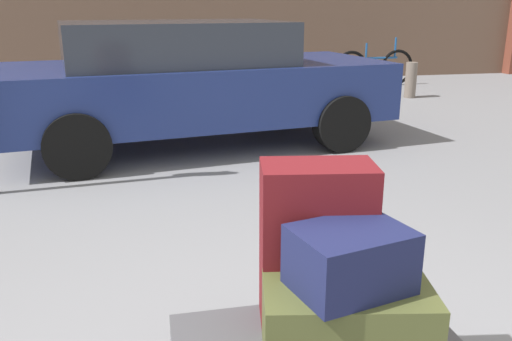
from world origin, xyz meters
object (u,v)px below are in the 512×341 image
Objects in this scene: duffel_bag_olive_front_right at (346,323)px; bicycle_leaning at (374,68)px; bollard_kerb_near at (331,82)px; bollard_kerb_mid at (411,80)px; suitcase_maroon_stacked_top at (316,246)px; duffel_bag_navy_topmost_pile at (350,259)px; parked_car at (193,81)px.

duffel_bag_olive_front_right is 9.56m from bicycle_leaning.
bicycle_leaning is at bearing 45.27° from bollard_kerb_near.
bollard_kerb_mid is at bearing 0.00° from bollard_kerb_near.
duffel_bag_navy_topmost_pile is (0.04, -0.26, 0.07)m from suitcase_maroon_stacked_top.
bicycle_leaning is (3.98, 8.69, -0.37)m from duffel_bag_navy_topmost_pile.
parked_car reaches higher than suitcase_maroon_stacked_top.
suitcase_maroon_stacked_top is 1.72× the size of duffel_bag_navy_topmost_pile.
bicycle_leaning reaches higher than bollard_kerb_mid.
suitcase_maroon_stacked_top reaches higher than bicycle_leaning.
duffel_bag_olive_front_right is 0.26m from duffel_bag_navy_topmost_pile.
parked_car is 2.57× the size of bicycle_leaning.
duffel_bag_navy_topmost_pile is 8.28m from bollard_kerb_mid.
bicycle_leaning is at bearing 76.28° from duffel_bag_olive_front_right.
duffel_bag_navy_topmost_pile is at bearing -88.89° from parked_car.
parked_car is at bearing -135.11° from bollard_kerb_near.
duffel_bag_olive_front_right reaches higher than bollard_kerb_near.
suitcase_maroon_stacked_top is 0.38× the size of bicycle_leaning.
duffel_bag_navy_topmost_pile is at bearing -72.71° from suitcase_maroon_stacked_top.
bollard_kerb_mid is (4.02, 7.22, -0.17)m from duffel_bag_olive_front_right.
parked_car is 3.71m from bollard_kerb_near.
bollard_kerb_near is (-1.46, -1.47, -0.06)m from bicycle_leaning.
bollard_kerb_mid is (4.11, 2.60, -0.45)m from parked_car.
bicycle_leaning is 2.82× the size of bollard_kerb_near.
parked_car is 7.25× the size of bollard_kerb_near.
duffel_bag_olive_front_right is 8.27m from bollard_kerb_mid.
parked_car reaches higher than duffel_bag_olive_front_right.
bicycle_leaning is 2.07m from bollard_kerb_near.
suitcase_maroon_stacked_top is 4.36m from parked_car.
bicycle_leaning reaches higher than duffel_bag_navy_topmost_pile.
suitcase_maroon_stacked_top is at bearing -89.31° from parked_car.
suitcase_maroon_stacked_top is 8.06m from bollard_kerb_mid.
duffel_bag_navy_topmost_pile is 0.63× the size of bollard_kerb_near.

